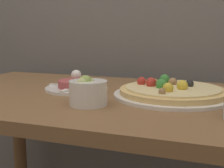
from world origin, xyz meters
name	(u,v)px	position (x,y,z in m)	size (l,w,h in m)	color
dining_table	(95,130)	(0.00, 0.35, 0.66)	(1.18, 0.71, 0.79)	brown
pizza_plate	(172,92)	(0.24, 0.39, 0.80)	(0.36, 0.36, 0.06)	silver
tartare_plate	(76,86)	(-0.08, 0.39, 0.80)	(0.21, 0.21, 0.07)	silver
small_bowl	(88,91)	(0.05, 0.20, 0.83)	(0.10, 0.10, 0.08)	silver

